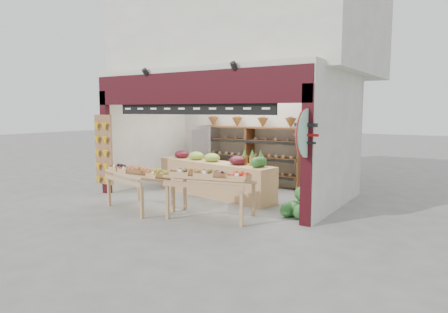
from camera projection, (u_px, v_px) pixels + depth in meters
ground at (216, 198)px, 9.90m from camera, size 60.00×60.00×0.00m
shop_structure at (249, 45)px, 10.79m from camera, size 6.36×5.12×5.40m
banana_board at (103, 151)px, 10.26m from camera, size 0.60×0.15×1.80m
gift_sign at (306, 133)px, 7.26m from camera, size 0.04×0.93×0.92m
back_shelving at (250, 145)px, 11.46m from camera, size 3.20×0.52×1.96m
refrigerator at (206, 153)px, 12.24m from camera, size 0.72×0.72×1.69m
cardboard_stack at (208, 178)px, 11.23m from camera, size 1.07×0.79×0.74m
mid_counter at (214, 177)px, 10.12m from camera, size 3.52×1.26×1.08m
display_table_left at (138, 174)px, 8.81m from camera, size 1.73×1.24×1.00m
display_table_right at (208, 177)px, 8.05m from camera, size 1.83×1.28×1.06m
watermelon_pile at (302, 207)px, 8.16m from camera, size 0.81×0.75×0.57m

